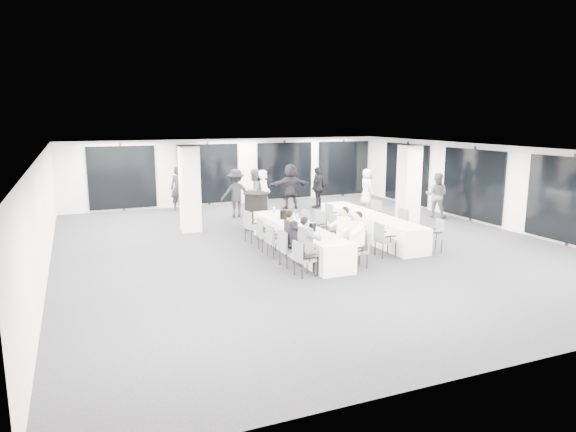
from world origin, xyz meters
The scene contains 43 objects.
room centered at (0.89, 1.11, 1.39)m, with size 14.04×16.04×2.84m.
column_left centered at (-2.80, 3.20, 1.40)m, with size 0.60×0.60×2.80m, color silver.
column_right centered at (4.20, 1.00, 1.40)m, with size 0.60×0.60×2.80m, color silver.
banquet_table_main centered at (-0.59, -0.57, 0.38)m, with size 0.90×5.00×0.75m, color silver.
banquet_table_side centered at (2.15, 0.11, 0.38)m, with size 0.90×5.00×0.75m, color silver.
cocktail_table centered at (-0.69, 2.68, 0.63)m, with size 0.89×0.89×1.24m.
chair_main_left_near centered at (-1.41, -2.68, 0.49)m, with size 0.48×0.52×0.86m.
chair_main_left_second centered at (-1.42, -1.78, 0.53)m, with size 0.50×0.55×0.92m.
chair_main_left_mid centered at (-1.41, -0.86, 0.50)m, with size 0.48×0.52×0.88m.
chair_main_left_fourth centered at (-1.42, -0.09, 0.52)m, with size 0.49×0.54×0.91m.
chair_main_left_far centered at (-1.42, 1.02, 0.54)m, with size 0.55×0.59×0.95m.
chair_main_right_near centered at (0.24, -2.54, 0.50)m, with size 0.45×0.50×0.87m.
chair_main_right_second centered at (0.24, -1.85, 0.54)m, with size 0.53×0.58×0.94m.
chair_main_right_mid centered at (0.25, -0.98, 0.59)m, with size 0.62×0.66×1.04m.
chair_main_right_fourth centered at (0.25, -0.02, 0.57)m, with size 0.59×0.63×1.00m.
chair_main_right_far centered at (0.24, 0.92, 0.50)m, with size 0.52×0.55×0.87m.
chair_side_left_near centered at (1.32, -1.93, 0.53)m, with size 0.49×0.54×0.94m.
chair_side_left_mid centered at (1.33, -0.44, 0.49)m, with size 0.48×0.52×0.86m.
chair_side_left_far centered at (1.32, 0.98, 0.57)m, with size 0.53×0.58×1.01m.
chair_side_right_near centered at (2.98, -2.02, 0.52)m, with size 0.55×0.58×0.91m.
chair_side_right_mid centered at (2.98, -0.30, 0.52)m, with size 0.49×0.54×0.92m.
chair_side_right_far centered at (2.99, 1.25, 0.55)m, with size 0.59×0.62×0.96m.
seated_guest_a centered at (-1.26, -2.67, 0.81)m, with size 0.50×0.38×1.44m.
seated_guest_b centered at (-1.26, -1.78, 0.81)m, with size 0.50×0.38×1.44m.
seated_guest_c centered at (0.08, -2.54, 0.81)m, with size 0.50×0.38×1.44m.
seated_guest_d centered at (0.08, -1.86, 0.81)m, with size 0.50×0.38×1.44m.
standing_guest_a centered at (0.18, 4.27, 1.03)m, with size 0.75×0.60×2.05m, color white.
standing_guest_b centered at (0.13, 5.29, 1.00)m, with size 0.96×0.59×2.00m, color #515458.
standing_guest_c centered at (-0.70, 4.97, 1.03)m, with size 1.33×0.68×2.05m, color black.
standing_guest_d centered at (3.00, 5.56, 0.96)m, with size 1.13×0.63×1.92m, color black.
standing_guest_e centered at (5.28, 5.46, 0.87)m, with size 0.84×0.51×1.75m, color white.
standing_guest_f centered at (1.90, 5.87, 1.05)m, with size 1.93×0.74×2.10m, color black.
standing_guest_g centered at (-2.42, 7.19, 1.00)m, with size 0.73×0.59×2.01m, color black.
standing_guest_h centered at (6.20, 2.00, 0.95)m, with size 0.92×0.56×1.91m, color #515458.
ice_bucket_near centered at (-0.52, -1.34, 0.86)m, with size 0.20×0.20×0.23m, color black.
ice_bucket_far centered at (-0.61, 0.44, 0.88)m, with size 0.22×0.22×0.25m, color black.
water_bottle_a centered at (-0.78, -2.35, 0.86)m, with size 0.07×0.07×0.21m, color silver.
water_bottle_b centered at (-0.36, 0.02, 0.86)m, with size 0.07×0.07×0.22m, color silver.
water_bottle_c centered at (-0.60, 1.26, 0.87)m, with size 0.07×0.07×0.23m, color silver.
plate_a centered at (-0.78, -2.15, 0.76)m, with size 0.20×0.20×0.03m.
plate_b centered at (-0.47, -2.26, 0.76)m, with size 0.21×0.21×0.03m.
plate_c centered at (-0.54, -1.23, 0.76)m, with size 0.18×0.18×0.03m.
wine_glass centered at (-0.40, -2.54, 0.88)m, with size 0.07×0.07×0.18m.
Camera 1 is at (-6.22, -13.35, 3.74)m, focal length 32.00 mm.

